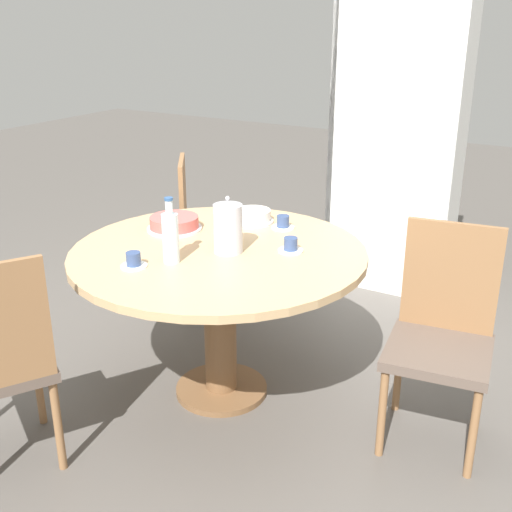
# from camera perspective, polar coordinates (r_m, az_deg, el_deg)

# --- Properties ---
(ground_plane) EXTENTS (14.00, 14.00, 0.00)m
(ground_plane) POSITION_cam_1_polar(r_m,az_deg,el_deg) (3.25, -3.07, -11.90)
(ground_plane) COLOR #56514C
(dining_table) EXTENTS (1.35, 1.35, 0.75)m
(dining_table) POSITION_cam_1_polar(r_m,az_deg,el_deg) (2.96, -3.30, -1.85)
(dining_table) COLOR brown
(dining_table) RESTS_ON ground_plane
(chair_a) EXTENTS (0.48, 0.48, 0.94)m
(chair_a) POSITION_cam_1_polar(r_m,az_deg,el_deg) (2.82, 16.20, -6.54)
(chair_a) COLOR olive
(chair_a) RESTS_ON ground_plane
(chair_b) EXTENTS (0.58, 0.58, 0.94)m
(chair_b) POSITION_cam_1_polar(r_m,az_deg,el_deg) (3.94, -4.51, 2.23)
(chair_b) COLOR olive
(chair_b) RESTS_ON ground_plane
(bookshelf) EXTENTS (0.81, 0.28, 1.85)m
(bookshelf) POSITION_cam_1_polar(r_m,az_deg,el_deg) (4.20, 12.25, 8.35)
(bookshelf) COLOR silver
(bookshelf) RESTS_ON ground_plane
(coffee_pot) EXTENTS (0.13, 0.13, 0.26)m
(coffee_pot) POSITION_cam_1_polar(r_m,az_deg,el_deg) (2.84, -2.46, 2.64)
(coffee_pot) COLOR silver
(coffee_pot) RESTS_ON dining_table
(water_bottle) EXTENTS (0.07, 0.07, 0.29)m
(water_bottle) POSITION_cam_1_polar(r_m,az_deg,el_deg) (2.74, -7.61, 1.75)
(water_bottle) COLOR silver
(water_bottle) RESTS_ON dining_table
(cake_main) EXTENTS (0.27, 0.27, 0.07)m
(cake_main) POSITION_cam_1_polar(r_m,az_deg,el_deg) (3.18, -7.28, 2.89)
(cake_main) COLOR silver
(cake_main) RESTS_ON dining_table
(cake_second) EXTENTS (0.21, 0.21, 0.06)m
(cake_second) POSITION_cam_1_polar(r_m,az_deg,el_deg) (3.27, -0.30, 3.54)
(cake_second) COLOR silver
(cake_second) RESTS_ON dining_table
(cup_a) EXTENTS (0.11, 0.11, 0.07)m
(cup_a) POSITION_cam_1_polar(r_m,az_deg,el_deg) (3.18, 2.41, 2.94)
(cup_a) COLOR white
(cup_a) RESTS_ON dining_table
(cup_b) EXTENTS (0.11, 0.11, 0.07)m
(cup_b) POSITION_cam_1_polar(r_m,az_deg,el_deg) (2.88, 3.09, 0.90)
(cup_b) COLOR white
(cup_b) RESTS_ON dining_table
(cup_c) EXTENTS (0.11, 0.11, 0.07)m
(cup_c) POSITION_cam_1_polar(r_m,az_deg,el_deg) (2.75, -10.83, -0.45)
(cup_c) COLOR white
(cup_c) RESTS_ON dining_table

